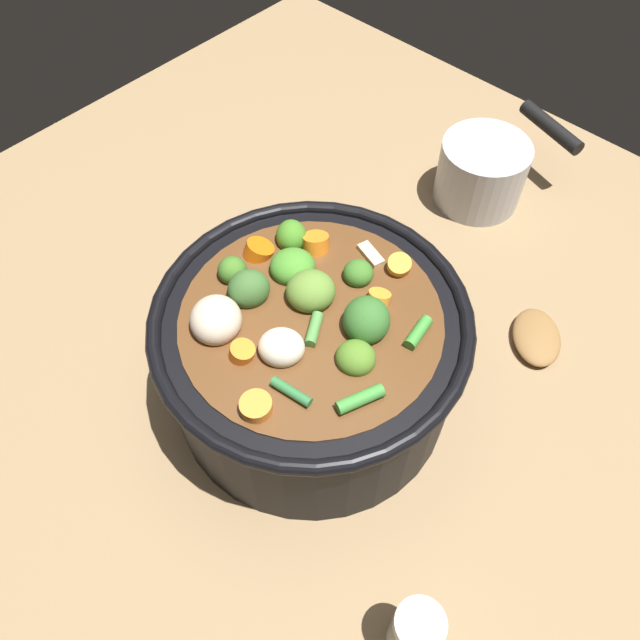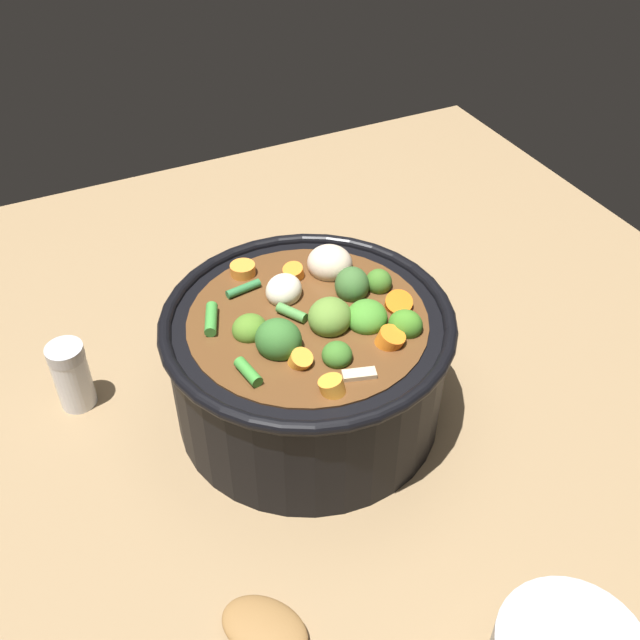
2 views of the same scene
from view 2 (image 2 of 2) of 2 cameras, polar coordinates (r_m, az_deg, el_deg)
name	(u,v)px [view 2 (image 2 of 2)]	position (r m, az deg, el deg)	size (l,w,h in m)	color
ground_plane	(309,409)	(0.77, -0.86, -6.90)	(1.10, 1.10, 0.00)	#8C704C
cooking_pot	(309,361)	(0.72, -0.88, -3.20)	(0.28, 0.28, 0.15)	black
salt_shaker	(72,375)	(0.79, -18.62, -4.08)	(0.04, 0.04, 0.08)	silver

